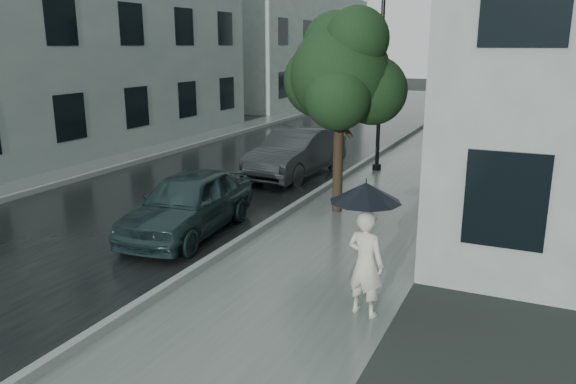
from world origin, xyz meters
The scene contains 14 objects.
ground centered at (0.00, 0.00, 0.00)m, with size 120.00×120.00×0.00m, color black.
sidewalk centered at (0.25, 12.00, 0.00)m, with size 3.50×60.00×0.01m, color slate.
kerb_near centered at (-1.57, 12.00, 0.07)m, with size 0.15×60.00×0.15m, color slate.
asphalt_road centered at (-5.08, 12.00, 0.00)m, with size 6.85×60.00×0.00m, color black.
kerb_far centered at (-8.57, 12.00, 0.07)m, with size 0.15×60.00×0.15m, color slate.
sidewalk_far centered at (-9.50, 12.00, 0.00)m, with size 1.70×60.00×0.01m, color #4C5451.
building_far_a centered at (-13.77, 8.00, 4.75)m, with size 7.02×20.00×9.50m.
building_far_b centered at (-13.77, 30.00, 4.00)m, with size 7.02×18.00×8.00m.
pedestrian centered at (1.55, 0.06, 0.81)m, with size 0.58×0.38×1.60m, color beige.
umbrella centered at (1.52, 0.07, 1.87)m, with size 1.23×1.23×1.13m.
street_tree centered at (-0.60, 5.03, 3.26)m, with size 2.97×2.70×4.71m.
lamp_post centered at (-1.12, 9.79, 3.11)m, with size 0.85×0.35×5.45m.
car_near centered at (-2.91, 2.11, 0.67)m, with size 1.56×3.88×1.32m, color #1B2D2F.
car_far centered at (-3.00, 8.00, 0.71)m, with size 1.49×4.28×1.41m, color black.
Camera 1 is at (3.68, -7.33, 3.89)m, focal length 35.00 mm.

